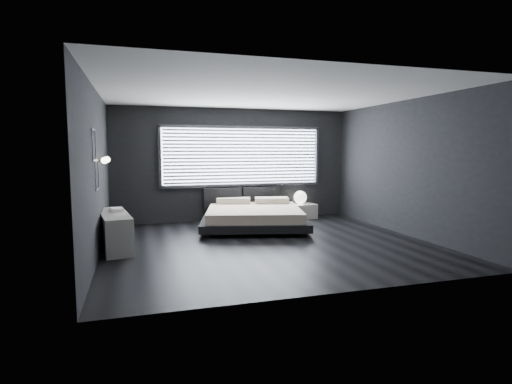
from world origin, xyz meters
name	(u,v)px	position (x,y,z in m)	size (l,w,h in m)	color
room	(269,170)	(0.00, 0.00, 1.40)	(6.04, 6.00, 2.80)	black
window	(243,156)	(0.20, 2.70, 1.61)	(4.14, 0.09, 1.52)	white
headboard	(242,198)	(0.16, 2.64, 0.57)	(1.96, 0.16, 0.52)	black
sconce_near	(104,160)	(-2.88, 0.05, 1.60)	(0.18, 0.11, 0.11)	silver
sconce_far	(107,160)	(-2.88, 0.65, 1.60)	(0.18, 0.11, 0.11)	silver
wall_art_upper	(94,145)	(-2.98, -0.55, 1.85)	(0.01, 0.48, 0.48)	#47474C
wall_art_lower	(97,175)	(-2.98, -0.30, 1.38)	(0.01, 0.48, 0.48)	#47474C
bed	(254,215)	(0.17, 1.59, 0.28)	(2.78, 2.70, 0.60)	black
nightstand	(302,211)	(1.73, 2.46, 0.19)	(0.64, 0.53, 0.37)	silver
orb_lamp	(300,197)	(1.69, 2.49, 0.54)	(0.34, 0.34, 0.34)	white
dresser	(115,231)	(-2.78, 0.45, 0.32)	(0.69, 1.67, 0.65)	silver
book_stack	(116,210)	(-2.75, 0.64, 0.68)	(0.30, 0.36, 0.06)	white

